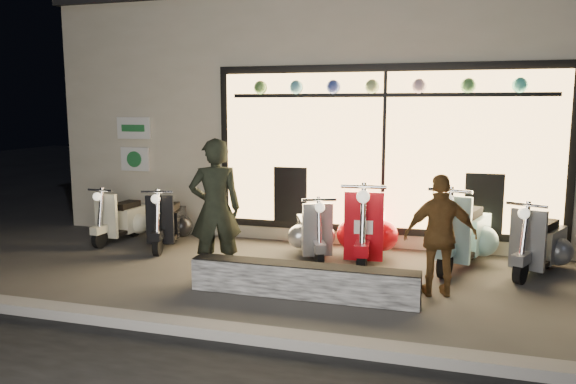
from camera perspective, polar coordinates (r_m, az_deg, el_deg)
name	(u,v)px	position (r m, az deg, el deg)	size (l,w,h in m)	color
ground	(301,279)	(7.40, 1.33, -8.87)	(40.00, 40.00, 0.00)	#383533
kerb	(247,334)	(5.59, -4.22, -14.22)	(40.00, 0.25, 0.12)	slate
shop_building	(364,112)	(11.93, 7.73, 8.02)	(10.20, 6.23, 4.20)	beige
graffiti_barrier	(303,281)	(6.69, 1.50, -9.00)	(2.72, 0.28, 0.40)	black
scooter_silver	(313,232)	(8.41, 2.54, -4.04)	(0.74, 1.30, 0.94)	black
scooter_red	(367,229)	(8.24, 7.99, -3.74)	(0.60, 1.64, 1.17)	black
scooter_black	(168,222)	(9.31, -12.07, -2.99)	(0.63, 1.32, 0.94)	black
scooter_cream	(125,218)	(9.86, -16.24, -2.58)	(0.46, 1.26, 0.90)	black
scooter_blue	(464,233)	(8.37, 17.46, -3.99)	(0.81, 1.58, 1.13)	black
scooter_grey	(540,243)	(8.36, 24.25, -4.77)	(0.82, 1.35, 0.99)	black
man	(215,209)	(7.33, -7.39, -1.73)	(0.67, 0.44, 1.83)	black
woman	(441,236)	(6.86, 15.23, -4.30)	(0.85, 0.35, 1.45)	brown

